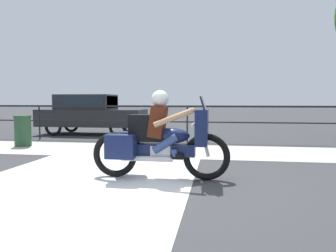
% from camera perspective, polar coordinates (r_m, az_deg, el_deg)
% --- Properties ---
extents(ground_plane, '(120.00, 120.00, 0.00)m').
position_cam_1_polar(ground_plane, '(5.34, -2.16, -9.90)').
color(ground_plane, '#38383A').
extents(sidewalk_band, '(44.00, 2.40, 0.01)m').
position_cam_1_polar(sidewalk_band, '(8.64, 2.14, -4.35)').
color(sidewalk_band, '#B7B2A8').
rests_on(sidewalk_band, ground).
extents(crosswalk_band, '(3.58, 6.00, 0.01)m').
position_cam_1_polar(crosswalk_band, '(5.51, -15.12, -9.57)').
color(crosswalk_band, silver).
rests_on(crosswalk_band, ground).
extents(fence_railing, '(36.00, 0.05, 1.17)m').
position_cam_1_polar(fence_railing, '(10.46, 3.38, 2.23)').
color(fence_railing, black).
rests_on(fence_railing, ground).
extents(motorcycle, '(2.36, 0.76, 1.50)m').
position_cam_1_polar(motorcycle, '(5.53, -1.64, -2.25)').
color(motorcycle, black).
rests_on(motorcycle, ground).
extents(parked_car, '(4.08, 1.66, 1.56)m').
position_cam_1_polar(parked_car, '(13.23, -13.37, 2.42)').
color(parked_car, '#232326').
rests_on(parked_car, ground).
extents(trash_bin, '(0.48, 0.48, 0.90)m').
position_cam_1_polar(trash_bin, '(10.37, -23.97, -0.77)').
color(trash_bin, '#284C2D').
rests_on(trash_bin, ground).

